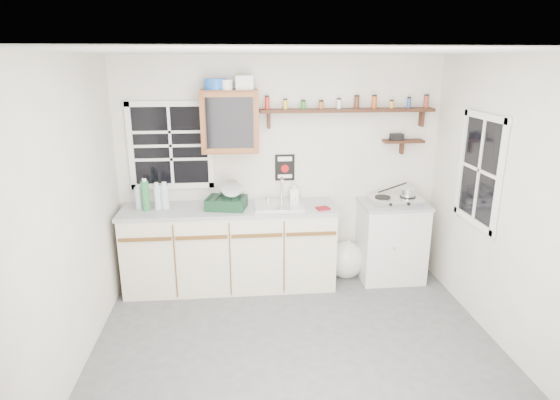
{
  "coord_description": "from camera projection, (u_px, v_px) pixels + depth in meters",
  "views": [
    {
      "loc": [
        -0.49,
        -3.54,
        2.44
      ],
      "look_at": [
        -0.1,
        0.55,
        1.21
      ],
      "focal_mm": 30.0,
      "sensor_mm": 36.0,
      "label": 1
    }
  ],
  "objects": [
    {
      "name": "room",
      "position": [
        299.0,
        215.0,
        3.76
      ],
      "size": [
        3.64,
        3.24,
        2.54
      ],
      "color": "#49494B",
      "rests_on": "ground"
    },
    {
      "name": "main_cabinet",
      "position": [
        230.0,
        247.0,
        5.17
      ],
      "size": [
        2.31,
        0.63,
        0.92
      ],
      "color": "beige",
      "rests_on": "floor"
    },
    {
      "name": "right_cabinet",
      "position": [
        391.0,
        240.0,
        5.36
      ],
      "size": [
        0.73,
        0.57,
        0.91
      ],
      "color": "beige",
      "rests_on": "floor"
    },
    {
      "name": "sink",
      "position": [
        278.0,
        205.0,
        5.09
      ],
      "size": [
        0.52,
        0.44,
        0.29
      ],
      "color": "silver",
      "rests_on": "main_cabinet"
    },
    {
      "name": "upper_cabinet",
      "position": [
        230.0,
        121.0,
        4.92
      ],
      "size": [
        0.6,
        0.32,
        0.65
      ],
      "color": "#5F3117",
      "rests_on": "wall_back"
    },
    {
      "name": "upper_cabinet_clutter",
      "position": [
        226.0,
        84.0,
        4.81
      ],
      "size": [
        0.5,
        0.24,
        0.14
      ],
      "color": "#1B53B3",
      "rests_on": "upper_cabinet"
    },
    {
      "name": "spice_shelf",
      "position": [
        348.0,
        109.0,
        5.07
      ],
      "size": [
        1.91,
        0.18,
        0.35
      ],
      "color": "black",
      "rests_on": "wall_back"
    },
    {
      "name": "secondary_shelf",
      "position": [
        401.0,
        141.0,
        5.24
      ],
      "size": [
        0.45,
        0.16,
        0.24
      ],
      "color": "black",
      "rests_on": "wall_back"
    },
    {
      "name": "warning_sign",
      "position": [
        285.0,
        168.0,
        5.27
      ],
      "size": [
        0.22,
        0.02,
        0.3
      ],
      "color": "black",
      "rests_on": "wall_back"
    },
    {
      "name": "window_back",
      "position": [
        171.0,
        146.0,
        5.08
      ],
      "size": [
        0.93,
        0.03,
        0.98
      ],
      "color": "black",
      "rests_on": "wall_back"
    },
    {
      "name": "window_right",
      "position": [
        480.0,
        170.0,
        4.39
      ],
      "size": [
        0.03,
        0.78,
        1.08
      ],
      "color": "black",
      "rests_on": "wall_back"
    },
    {
      "name": "water_bottles",
      "position": [
        152.0,
        196.0,
        4.94
      ],
      "size": [
        0.36,
        0.16,
        0.34
      ],
      "color": "#ABC0C8",
      "rests_on": "main_cabinet"
    },
    {
      "name": "dish_rack",
      "position": [
        228.0,
        200.0,
        4.97
      ],
      "size": [
        0.47,
        0.39,
        0.31
      ],
      "rotation": [
        0.0,
        0.0,
        -0.22
      ],
      "color": "#10311D",
      "rests_on": "main_cabinet"
    },
    {
      "name": "soap_bottle",
      "position": [
        294.0,
        191.0,
        5.26
      ],
      "size": [
        0.1,
        0.1,
        0.21
      ],
      "primitive_type": "imported",
      "rotation": [
        0.0,
        0.0,
        -0.06
      ],
      "color": "silver",
      "rests_on": "main_cabinet"
    },
    {
      "name": "rag",
      "position": [
        323.0,
        208.0,
        4.97
      ],
      "size": [
        0.16,
        0.15,
        0.02
      ],
      "primitive_type": "cube",
      "rotation": [
        0.0,
        0.0,
        0.29
      ],
      "color": "maroon",
      "rests_on": "main_cabinet"
    },
    {
      "name": "hotplate",
      "position": [
        395.0,
        200.0,
        5.2
      ],
      "size": [
        0.58,
        0.33,
        0.08
      ],
      "rotation": [
        0.0,
        0.0,
        0.05
      ],
      "color": "silver",
      "rests_on": "right_cabinet"
    },
    {
      "name": "saucepan",
      "position": [
        407.0,
        192.0,
        5.2
      ],
      "size": [
        0.38,
        0.23,
        0.17
      ],
      "rotation": [
        0.0,
        0.0,
        -0.46
      ],
      "color": "silver",
      "rests_on": "hotplate"
    },
    {
      "name": "trash_bag",
      "position": [
        346.0,
        259.0,
        5.46
      ],
      "size": [
        0.42,
        0.38,
        0.49
      ],
      "color": "silver",
      "rests_on": "floor"
    }
  ]
}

